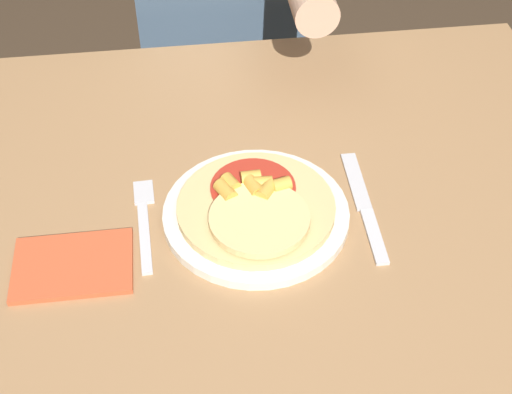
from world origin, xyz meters
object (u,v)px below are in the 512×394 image
at_px(plate, 256,214).
at_px(fork, 144,218).
at_px(dining_table, 280,268).
at_px(pizza, 256,207).
at_px(person_diner, 226,2).
at_px(knife, 365,207).

relative_size(plate, fork, 1.47).
height_order(dining_table, plate, plate).
bearing_deg(pizza, dining_table, 14.25).
height_order(pizza, person_diner, person_diner).
xyz_separation_m(dining_table, person_diner, (-0.02, 0.65, 0.09)).
height_order(plate, knife, plate).
bearing_deg(fork, person_diner, 74.73).
relative_size(fork, knife, 0.80).
distance_m(plate, fork, 0.15).
bearing_deg(fork, plate, -5.90).
distance_m(plate, pizza, 0.02).
height_order(dining_table, knife, knife).
distance_m(fork, person_diner, 0.67).
bearing_deg(pizza, knife, 0.70).
relative_size(pizza, knife, 0.99).
bearing_deg(dining_table, fork, 177.09).
xyz_separation_m(fork, person_diner, (0.18, 0.64, -0.04)).
xyz_separation_m(pizza, fork, (-0.15, 0.02, -0.02)).
relative_size(dining_table, fork, 5.73).
height_order(pizza, fork, pizza).
relative_size(plate, knife, 1.17).
bearing_deg(plate, person_diner, 88.11).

